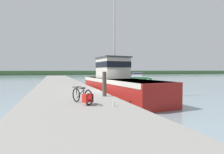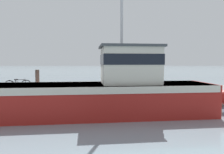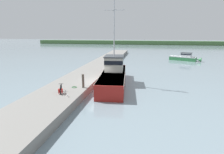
{
  "view_description": "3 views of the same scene",
  "coord_description": "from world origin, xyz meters",
  "px_view_note": "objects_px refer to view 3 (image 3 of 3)",
  "views": [
    {
      "loc": [
        -4.03,
        -12.43,
        2.35
      ],
      "look_at": [
        -0.3,
        -1.42,
        1.91
      ],
      "focal_mm": 28.0,
      "sensor_mm": 36.0,
      "label": 1
    },
    {
      "loc": [
        12.43,
        1.7,
        2.73
      ],
      "look_at": [
        0.34,
        2.0,
        1.92
      ],
      "focal_mm": 35.0,
      "sensor_mm": 36.0,
      "label": 2
    },
    {
      "loc": [
        5.08,
        -19.44,
        6.45
      ],
      "look_at": [
        1.06,
        2.06,
        0.94
      ],
      "focal_mm": 28.0,
      "sensor_mm": 36.0,
      "label": 3
    }
  ],
  "objects_px": {
    "bicycle_touring": "(61,89)",
    "water_bottle_by_bike": "(68,96)",
    "fishing_boat_main": "(114,74)",
    "boat_red_outer": "(184,57)",
    "mooring_post": "(83,81)"
  },
  "relations": [
    {
      "from": "bicycle_touring",
      "to": "water_bottle_by_bike",
      "type": "bearing_deg",
      "value": -61.12
    },
    {
      "from": "fishing_boat_main",
      "to": "boat_red_outer",
      "type": "distance_m",
      "value": 26.33
    },
    {
      "from": "fishing_boat_main",
      "to": "mooring_post",
      "type": "height_order",
      "value": "fishing_boat_main"
    },
    {
      "from": "bicycle_touring",
      "to": "fishing_boat_main",
      "type": "bearing_deg",
      "value": 37.17
    },
    {
      "from": "bicycle_touring",
      "to": "water_bottle_by_bike",
      "type": "distance_m",
      "value": 1.46
    },
    {
      "from": "bicycle_touring",
      "to": "mooring_post",
      "type": "distance_m",
      "value": 2.57
    },
    {
      "from": "boat_red_outer",
      "to": "mooring_post",
      "type": "height_order",
      "value": "mooring_post"
    },
    {
      "from": "fishing_boat_main",
      "to": "boat_red_outer",
      "type": "xyz_separation_m",
      "value": [
        13.24,
        22.75,
        -0.51
      ]
    },
    {
      "from": "boat_red_outer",
      "to": "mooring_post",
      "type": "bearing_deg",
      "value": -5.77
    },
    {
      "from": "bicycle_touring",
      "to": "water_bottle_by_bike",
      "type": "relative_size",
      "value": 7.2
    },
    {
      "from": "mooring_post",
      "to": "water_bottle_by_bike",
      "type": "bearing_deg",
      "value": -98.54
    },
    {
      "from": "water_bottle_by_bike",
      "to": "boat_red_outer",
      "type": "bearing_deg",
      "value": 62.07
    },
    {
      "from": "fishing_boat_main",
      "to": "water_bottle_by_bike",
      "type": "xyz_separation_m",
      "value": [
        -2.89,
        -7.66,
        -0.32
      ]
    },
    {
      "from": "mooring_post",
      "to": "water_bottle_by_bike",
      "type": "relative_size",
      "value": 6.37
    },
    {
      "from": "fishing_boat_main",
      "to": "water_bottle_by_bike",
      "type": "relative_size",
      "value": 59.2
    }
  ]
}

